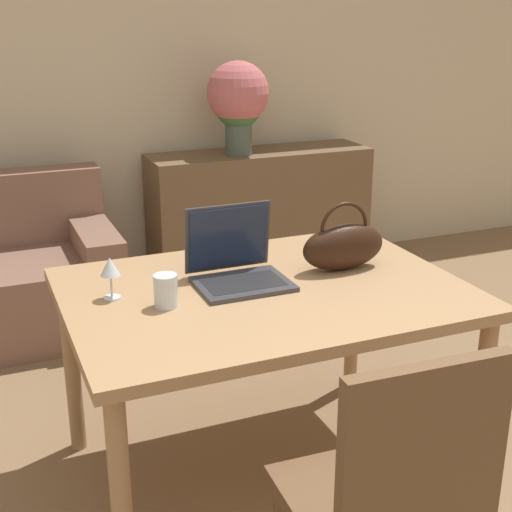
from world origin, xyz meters
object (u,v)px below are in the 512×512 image
(handbag, at_px, (343,245))
(flower_vase, at_px, (238,100))
(wine_glass, at_px, (110,269))
(laptop, at_px, (236,262))
(drinking_glass, at_px, (166,291))
(chair, at_px, (391,497))

(handbag, bearing_deg, flower_vase, 80.64)
(wine_glass, distance_m, handbag, 0.84)
(laptop, bearing_deg, handbag, -6.63)
(drinking_glass, distance_m, handbag, 0.70)
(wine_glass, height_order, flower_vase, flower_vase)
(wine_glass, bearing_deg, flower_vase, 57.19)
(handbag, distance_m, flower_vase, 1.87)
(flower_vase, bearing_deg, drinking_glass, -117.57)
(laptop, bearing_deg, wine_glass, -179.99)
(drinking_glass, xyz_separation_m, flower_vase, (1.00, 1.91, 0.35))
(laptop, xyz_separation_m, drinking_glass, (-0.29, -0.13, -0.01))
(wine_glass, bearing_deg, drinking_glass, -42.37)
(drinking_glass, xyz_separation_m, wine_glass, (-0.15, 0.13, 0.05))
(chair, distance_m, flower_vase, 2.90)
(handbag, bearing_deg, chair, -111.92)
(laptop, xyz_separation_m, wine_glass, (-0.44, -0.00, 0.04))
(drinking_glass, distance_m, wine_glass, 0.21)
(handbag, bearing_deg, drinking_glass, -172.81)
(flower_vase, bearing_deg, chair, -103.80)
(drinking_glass, height_order, wine_glass, wine_glass)
(drinking_glass, xyz_separation_m, handbag, (0.70, 0.09, 0.04))
(laptop, height_order, handbag, laptop)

